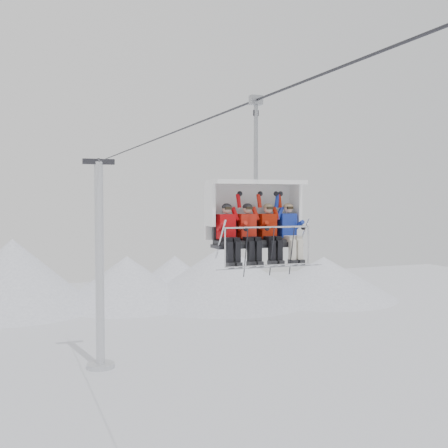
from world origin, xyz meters
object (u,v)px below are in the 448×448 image
object	(u,v)px
lift_tower_right	(100,279)
skier_far_left	(228,232)
chairlift_carrier	(254,212)
skier_center_left	(249,232)
skier_center_right	(270,231)
skier_far_right	(290,231)

from	to	relation	value
lift_tower_right	skier_far_left	xyz separation A→B (m)	(-0.78, -24.27, 4.42)
chairlift_carrier	skier_far_left	xyz separation A→B (m)	(-0.78, -0.30, -0.46)
chairlift_carrier	skier_center_left	xyz separation A→B (m)	(-0.26, -0.30, -0.46)
skier_far_left	skier_center_left	distance (m)	0.53
skier_center_right	lift_tower_right	bearing A→B (deg)	90.66
skier_center_left	skier_center_right	size ratio (longest dim) A/B	1.00
skier_center_right	skier_far_right	bearing A→B (deg)	0.00
lift_tower_right	chairlift_carrier	size ratio (longest dim) A/B	3.38
skier_far_left	lift_tower_right	bearing A→B (deg)	88.15
skier_center_left	lift_tower_right	bearing A→B (deg)	89.40
skier_far_left	skier_center_right	world-z (taller)	same
skier_far_right	lift_tower_right	bearing A→B (deg)	91.93
skier_center_left	skier_far_left	bearing A→B (deg)	180.00
skier_far_left	skier_center_right	distance (m)	1.06
skier_far_left	skier_center_left	size ratio (longest dim) A/B	1.00
skier_center_left	skier_center_right	distance (m)	0.54
skier_center_left	skier_center_right	world-z (taller)	same
skier_far_left	skier_center_left	world-z (taller)	same
chairlift_carrier	lift_tower_right	bearing A→B (deg)	90.00
chairlift_carrier	skier_center_right	size ratio (longest dim) A/B	2.36
lift_tower_right	chairlift_carrier	xyz separation A→B (m)	(0.00, -23.96, 4.88)
lift_tower_right	skier_far_left	bearing A→B (deg)	-91.85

